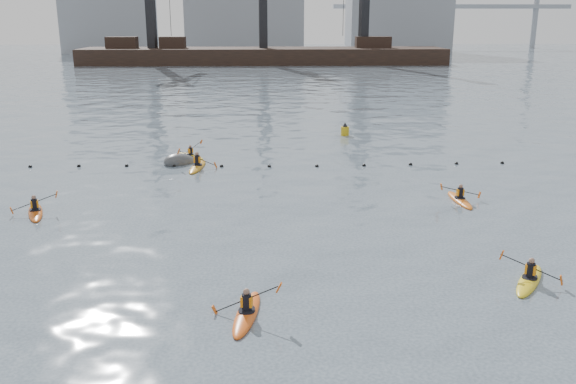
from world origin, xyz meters
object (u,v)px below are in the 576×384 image
object	(u,v)px
kayaker_2	(35,211)
kayaker_3	(197,166)
kayaker_4	(460,199)
kayaker_0	(247,312)
mooring_buoy	(181,163)
kayaker_5	(191,155)
nav_buoy	(345,131)
kayaker_1	(529,279)

from	to	relation	value
kayaker_2	kayaker_3	bearing A→B (deg)	32.33
kayaker_3	kayaker_4	xyz separation A→B (m)	(14.23, -7.60, -0.01)
kayaker_0	mooring_buoy	size ratio (longest dim) A/B	1.31
kayaker_4	kayaker_5	bearing A→B (deg)	-38.63
kayaker_2	kayaker_5	distance (m)	13.54
nav_buoy	kayaker_2	bearing A→B (deg)	-131.56
kayaker_3	nav_buoy	bearing A→B (deg)	50.98
kayaker_1	nav_buoy	xyz separation A→B (m)	(-3.20, 28.01, 0.26)
kayaker_1	kayaker_5	distance (m)	25.27
mooring_buoy	nav_buoy	xyz separation A→B (m)	(11.77, 9.19, 0.36)
kayaker_1	mooring_buoy	world-z (taller)	kayaker_1
kayaker_2	kayaker_4	bearing A→B (deg)	-16.94
nav_buoy	kayaker_5	bearing A→B (deg)	-147.08
kayaker_1	kayaker_0	bearing A→B (deg)	-134.71
kayaker_0	kayaker_3	xyz separation A→B (m)	(-3.75, 19.69, 0.01)
kayaker_1	mooring_buoy	xyz separation A→B (m)	(-14.97, 18.82, -0.10)
kayaker_1	kayaker_2	xyz separation A→B (m)	(-20.49, 8.51, -0.00)
kayaker_4	mooring_buoy	bearing A→B (deg)	-32.99
kayaker_1	kayaker_3	world-z (taller)	kayaker_3
kayaker_3	kayaker_5	bearing A→B (deg)	110.22
kayaker_0	kayaker_5	distance (m)	23.33
kayaker_1	nav_buoy	distance (m)	28.19
kayaker_0	kayaker_2	distance (m)	15.01
kayaker_5	kayaker_0	bearing A→B (deg)	-119.20
nav_buoy	kayaker_1	bearing A→B (deg)	-83.49
kayaker_5	mooring_buoy	distance (m)	1.90
kayaker_2	mooring_buoy	xyz separation A→B (m)	(5.52, 10.31, -0.10)
kayaker_2	mooring_buoy	distance (m)	11.69
kayaker_5	mooring_buoy	xyz separation A→B (m)	(-0.43, -1.85, -0.09)
kayaker_0	kayaker_1	xyz separation A→B (m)	(9.98, 2.22, -0.00)
kayaker_5	nav_buoy	distance (m)	13.51
mooring_buoy	nav_buoy	bearing A→B (deg)	37.99
kayaker_0	nav_buoy	xyz separation A→B (m)	(6.78, 30.23, 0.26)
kayaker_2	nav_buoy	distance (m)	26.06
kayaker_4	kayaker_1	bearing A→B (deg)	84.09
kayaker_5	mooring_buoy	size ratio (longest dim) A/B	1.00
kayaker_2	mooring_buoy	bearing A→B (deg)	41.19
kayaker_0	kayaker_1	distance (m)	10.22
kayaker_0	kayaker_4	distance (m)	16.00
kayaker_3	nav_buoy	world-z (taller)	kayaker_3
kayaker_1	kayaker_2	size ratio (longest dim) A/B	0.95
kayaker_2	kayaker_3	world-z (taller)	kayaker_3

